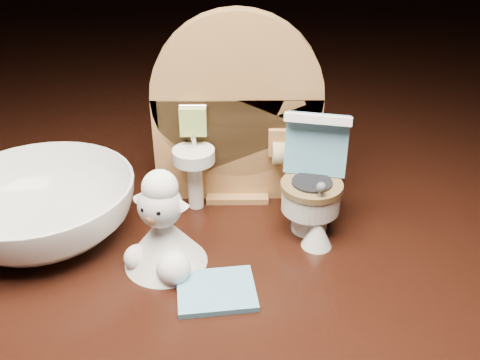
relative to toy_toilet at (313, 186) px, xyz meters
The scene contains 6 objects.
backdrop_panel 0.08m from the toy_toilet, 143.60° to the left, with size 0.13×0.05×0.15m.
toy_toilet is the anchor object (origin of this frame).
bath_mat 0.11m from the toy_toilet, 131.46° to the right, with size 0.05×0.04×0.00m, color #5D9DBE.
toilet_brush 0.03m from the toy_toilet, 87.79° to the right, with size 0.02×0.02×0.05m.
plush_lamb 0.12m from the toy_toilet, 155.45° to the right, with size 0.06×0.06×0.07m.
ceramic_bowl 0.20m from the toy_toilet, behind, with size 0.13×0.13×0.04m, color white.
Camera 1 is at (-0.00, -0.31, 0.23)m, focal length 40.00 mm.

